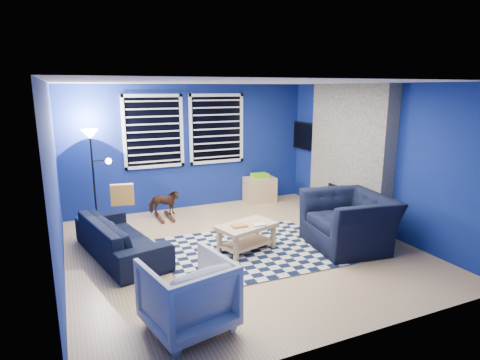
# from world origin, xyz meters

# --- Properties ---
(floor) EXTENTS (5.00, 5.00, 0.00)m
(floor) POSITION_xyz_m (0.00, 0.00, 0.00)
(floor) COLOR tan
(floor) RESTS_ON ground
(ceiling) EXTENTS (5.00, 5.00, 0.00)m
(ceiling) POSITION_xyz_m (0.00, 0.00, 2.50)
(ceiling) COLOR white
(ceiling) RESTS_ON wall_back
(wall_back) EXTENTS (5.00, 0.00, 5.00)m
(wall_back) POSITION_xyz_m (0.00, 2.50, 1.25)
(wall_back) COLOR navy
(wall_back) RESTS_ON floor
(wall_left) EXTENTS (0.00, 5.00, 5.00)m
(wall_left) POSITION_xyz_m (-2.50, 0.00, 1.25)
(wall_left) COLOR navy
(wall_left) RESTS_ON floor
(wall_right) EXTENTS (0.00, 5.00, 5.00)m
(wall_right) POSITION_xyz_m (2.50, 0.00, 1.25)
(wall_right) COLOR navy
(wall_right) RESTS_ON floor
(fireplace) EXTENTS (0.65, 2.00, 2.50)m
(fireplace) POSITION_xyz_m (2.36, 0.50, 1.20)
(fireplace) COLOR gray
(fireplace) RESTS_ON floor
(window_left) EXTENTS (1.17, 0.06, 1.42)m
(window_left) POSITION_xyz_m (-0.75, 2.46, 1.60)
(window_left) COLOR black
(window_left) RESTS_ON wall_back
(window_right) EXTENTS (1.17, 0.06, 1.42)m
(window_right) POSITION_xyz_m (0.55, 2.46, 1.60)
(window_right) COLOR black
(window_right) RESTS_ON wall_back
(tv) EXTENTS (0.07, 1.00, 0.58)m
(tv) POSITION_xyz_m (2.45, 2.00, 1.40)
(tv) COLOR black
(tv) RESTS_ON wall_right
(rug) EXTENTS (2.56, 2.07, 0.02)m
(rug) POSITION_xyz_m (0.08, -0.13, 0.01)
(rug) COLOR black
(rug) RESTS_ON floor
(sofa) EXTENTS (2.09, 1.18, 0.57)m
(sofa) POSITION_xyz_m (-1.72, 0.50, 0.29)
(sofa) COLOR black
(sofa) RESTS_ON floor
(armchair_big) EXTENTS (1.40, 1.26, 0.83)m
(armchair_big) POSITION_xyz_m (1.57, -0.57, 0.41)
(armchair_big) COLOR black
(armchair_big) RESTS_ON floor
(armchair_bent) EXTENTS (0.97, 0.98, 0.76)m
(armchair_bent) POSITION_xyz_m (-1.34, -1.67, 0.38)
(armchair_bent) COLOR gray
(armchair_bent) RESTS_ON floor
(rocking_horse) EXTENTS (0.44, 0.63, 0.49)m
(rocking_horse) POSITION_xyz_m (-0.73, 1.93, 0.31)
(rocking_horse) COLOR #422915
(rocking_horse) RESTS_ON floor
(coffee_table) EXTENTS (0.98, 0.73, 0.44)m
(coffee_table) POSITION_xyz_m (0.05, -0.09, 0.30)
(coffee_table) COLOR tan
(coffee_table) RESTS_ON rug
(cabinet) EXTENTS (0.67, 0.47, 0.63)m
(cabinet) POSITION_xyz_m (1.45, 2.25, 0.28)
(cabinet) COLOR tan
(cabinet) RESTS_ON floor
(floor_lamp) EXTENTS (0.47, 0.29, 1.71)m
(floor_lamp) POSITION_xyz_m (-1.90, 2.15, 1.40)
(floor_lamp) COLOR black
(floor_lamp) RESTS_ON floor
(throw_pillow) EXTENTS (0.37, 0.17, 0.34)m
(throw_pillow) POSITION_xyz_m (-1.57, 1.19, 0.75)
(throw_pillow) COLOR gold
(throw_pillow) RESTS_ON sofa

